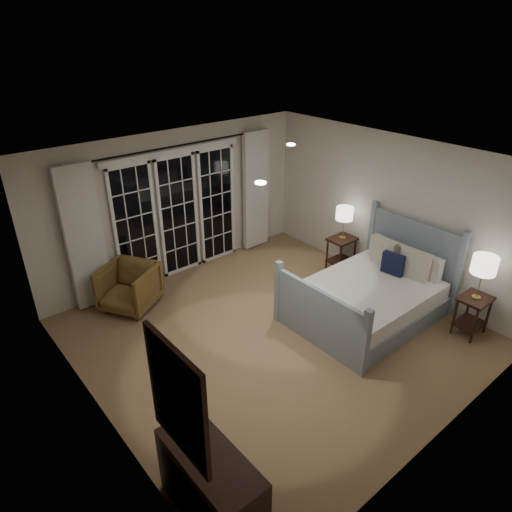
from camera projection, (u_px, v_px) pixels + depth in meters
floor at (273, 333)px, 6.58m from camera, size 5.00×5.00×0.00m
ceiling at (277, 164)px, 5.43m from camera, size 5.00×5.00×0.00m
wall_left at (91, 330)px, 4.58m from camera, size 0.02×5.00×2.50m
wall_right at (389, 211)px, 7.43m from camera, size 0.02×5.00×2.50m
wall_back at (176, 204)px, 7.71m from camera, size 5.00×0.02×2.50m
wall_front at (452, 350)px, 4.30m from camera, size 5.00×0.02×2.50m
french_doors at (178, 214)px, 7.76m from camera, size 2.50×0.04×2.20m
curtain_rod at (175, 146)px, 7.18m from camera, size 3.50×0.03×0.03m
curtain_left at (84, 238)px, 6.74m from camera, size 0.55×0.10×2.25m
curtain_right at (256, 191)px, 8.61m from camera, size 0.55×0.10×2.25m
downlight_a at (291, 145)px, 6.30m from camera, size 0.12×0.12×0.01m
downlight_b at (261, 183)px, 4.82m from camera, size 0.12×0.12×0.01m
bed at (369, 297)px, 6.85m from camera, size 2.20×1.58×1.28m
nightstand_left at (473, 310)px, 6.42m from camera, size 0.46×0.37×0.60m
nightstand_right at (341, 249)px, 8.11m from camera, size 0.47×0.38×0.61m
lamp_left at (484, 265)px, 6.08m from camera, size 0.33×0.33×0.64m
lamp_right at (345, 214)px, 7.80m from camera, size 0.30×0.30×0.58m
armchair at (129, 287)px, 7.03m from camera, size 1.06×1.06×0.71m
dresser at (211, 486)px, 4.00m from camera, size 0.46×1.09×0.77m
mirror at (178, 400)px, 3.33m from camera, size 0.05×0.85×1.00m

